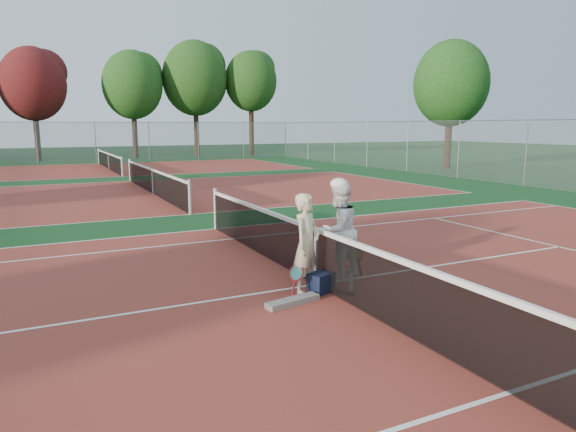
{
  "coord_description": "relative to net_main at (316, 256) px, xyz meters",
  "views": [
    {
      "loc": [
        -4.25,
        -7.52,
        2.75
      ],
      "look_at": [
        0.0,
        1.09,
        1.05
      ],
      "focal_mm": 32.0,
      "sensor_mm": 36.0,
      "label": 1
    }
  ],
  "objects": [
    {
      "name": "fence_right",
      "position": [
        16.0,
        6.75,
        0.99
      ],
      "size": [
        0.06,
        54.5,
        3.0
      ],
      "primitive_type": null,
      "rotation": [
        0.0,
        0.0,
        1.57
      ],
      "color": "slate",
      "rests_on": "ground"
    },
    {
      "name": "court_far_b",
      "position": [
        0.0,
        27.0,
        -0.51
      ],
      "size": [
        23.77,
        10.97,
        0.01
      ],
      "primitive_type": "cube",
      "color": "maroon",
      "rests_on": "ground"
    },
    {
      "name": "fence_back",
      "position": [
        0.0,
        34.0,
        0.99
      ],
      "size": [
        32.0,
        0.06,
        3.0
      ],
      "primitive_type": null,
      "color": "slate",
      "rests_on": "ground"
    },
    {
      "name": "net_main",
      "position": [
        0.0,
        0.0,
        0.0
      ],
      "size": [
        0.1,
        10.98,
        1.02
      ],
      "primitive_type": null,
      "color": "black",
      "rests_on": "ground"
    },
    {
      "name": "water_bottle",
      "position": [
        0.37,
        -0.53,
        -0.36
      ],
      "size": [
        0.09,
        0.09,
        0.3
      ],
      "primitive_type": "cylinder",
      "color": "silver",
      "rests_on": "ground"
    },
    {
      "name": "tree_back_maroon",
      "position": [
        -3.91,
        37.61,
        5.38
      ],
      "size": [
        4.91,
        4.91,
        8.74
      ],
      "color": "#382314",
      "rests_on": "ground"
    },
    {
      "name": "racket_black_held",
      "position": [
        0.89,
        0.06,
        -0.23
      ],
      "size": [
        0.36,
        0.36,
        0.57
      ],
      "primitive_type": null,
      "rotation": [
        0.0,
        0.0,
        3.63
      ],
      "color": "black",
      "rests_on": "ground"
    },
    {
      "name": "net_far_b",
      "position": [
        0.0,
        27.0,
        0.0
      ],
      "size": [
        0.1,
        10.98,
        1.02
      ],
      "primitive_type": null,
      "color": "black",
      "rests_on": "ground"
    },
    {
      "name": "court_main",
      "position": [
        0.0,
        0.0,
        -0.51
      ],
      "size": [
        23.77,
        10.97,
        0.01
      ],
      "primitive_type": "cube",
      "color": "maroon",
      "rests_on": "ground"
    },
    {
      "name": "tree_back_3",
      "position": [
        3.53,
        37.46,
        5.55
      ],
      "size": [
        4.91,
        4.91,
        8.91
      ],
      "color": "#382314",
      "rests_on": "ground"
    },
    {
      "name": "tree_back_5",
      "position": [
        13.82,
        36.66,
        6.15
      ],
      "size": [
        4.68,
        4.68,
        9.38
      ],
      "color": "#382314",
      "rests_on": "ground"
    },
    {
      "name": "tree_back_4",
      "position": [
        8.91,
        37.58,
        6.3
      ],
      "size": [
        5.65,
        5.65,
        10.08
      ],
      "color": "#382314",
      "rests_on": "ground"
    },
    {
      "name": "racket_red",
      "position": [
        -0.59,
        -0.41,
        -0.25
      ],
      "size": [
        0.44,
        0.44,
        0.52
      ],
      "primitive_type": null,
      "rotation": [
        0.0,
        0.0,
        0.79
      ],
      "color": "maroon",
      "rests_on": "ground"
    },
    {
      "name": "player_a",
      "position": [
        -0.35,
        -0.3,
        0.32
      ],
      "size": [
        0.73,
        0.67,
        1.67
      ],
      "primitive_type": "imported",
      "rotation": [
        0.0,
        0.0,
        0.61
      ],
      "color": "beige",
      "rests_on": "ground"
    },
    {
      "name": "racket_spare",
      "position": [
        0.03,
        -0.41,
        -0.47
      ],
      "size": [
        0.54,
        0.65,
        0.07
      ],
      "primitive_type": null,
      "rotation": [
        0.0,
        0.0,
        2.12
      ],
      "color": "black",
      "rests_on": "ground"
    },
    {
      "name": "ground",
      "position": [
        0.0,
        0.0,
        -0.51
      ],
      "size": [
        130.0,
        130.0,
        0.0
      ],
      "primitive_type": "plane",
      "color": "#0F3816",
      "rests_on": "ground"
    },
    {
      "name": "player_b",
      "position": [
        0.58,
        0.21,
        0.37
      ],
      "size": [
        1.01,
        0.88,
        1.77
      ],
      "primitive_type": "imported",
      "rotation": [
        0.0,
        0.0,
        3.43
      ],
      "color": "white",
      "rests_on": "ground"
    },
    {
      "name": "sports_bag_purple",
      "position": [
        0.0,
        -0.17,
        -0.38
      ],
      "size": [
        0.38,
        0.31,
        0.27
      ],
      "primitive_type": "cube",
      "rotation": [
        0.0,
        0.0,
        -0.3
      ],
      "color": "black",
      "rests_on": "ground"
    },
    {
      "name": "tree_right_1",
      "position": [
        19.89,
        17.96,
        4.86
      ],
      "size": [
        4.72,
        4.72,
        8.1
      ],
      "color": "#382314",
      "rests_on": "ground"
    },
    {
      "name": "net_far_a",
      "position": [
        0.0,
        13.5,
        0.0
      ],
      "size": [
        0.1,
        10.98,
        1.02
      ],
      "primitive_type": null,
      "color": "black",
      "rests_on": "ground"
    },
    {
      "name": "sports_bag_navy",
      "position": [
        -0.12,
        -0.39,
        -0.34
      ],
      "size": [
        0.49,
        0.41,
        0.33
      ],
      "primitive_type": "cube",
      "rotation": [
        0.0,
        0.0,
        0.35
      ],
      "color": "black",
      "rests_on": "ground"
    },
    {
      "name": "court_far_a",
      "position": [
        0.0,
        13.5,
        -0.51
      ],
      "size": [
        23.77,
        10.97,
        0.01
      ],
      "primitive_type": "cube",
      "color": "maroon",
      "rests_on": "ground"
    },
    {
      "name": "net_cover_canvas",
      "position": [
        -0.81,
        -0.72,
        -0.46
      ],
      "size": [
        0.95,
        0.39,
        0.1
      ],
      "primitive_type": "cube",
      "rotation": [
        0.0,
        0.0,
        0.19
      ],
      "color": "slate",
      "rests_on": "ground"
    }
  ]
}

